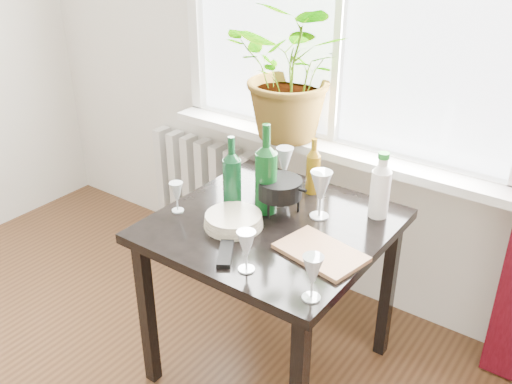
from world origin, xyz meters
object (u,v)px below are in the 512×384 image
Objects in this scene: bottle_amber at (313,166)px; wineglass_far_right at (312,277)px; radiator at (212,187)px; wineglass_back_center at (320,194)px; wine_bottle_right at (266,168)px; wineglass_back_left at (285,166)px; cleaning_bottle at (381,185)px; table at (272,241)px; plate_stack at (233,220)px; tv_remote at (225,254)px; potted_plant at (295,71)px; wine_bottle_left at (232,173)px; wineglass_front_left at (177,197)px; fondue_pot at (279,195)px; cutting_board at (321,253)px; wineglass_front_right at (246,251)px.

wineglass_far_right is (0.37, -0.63, -0.04)m from bottle_amber.
wineglass_back_center is at bearing -26.59° from radiator.
wine_bottle_right is 0.27m from wineglass_back_left.
table is at bearing -137.85° from cleaning_bottle.
wineglass_back_left is at bearing 95.13° from plate_stack.
plate_stack is 1.43× the size of tv_remote.
wineglass_back_left is 0.61m from tv_remote.
potted_plant is at bearing 111.12° from wine_bottle_right.
wineglass_back_center is at bearing 24.47° from wine_bottle_left.
wineglass_back_center is (0.13, 0.14, 0.19)m from table.
wineglass_front_left reaches higher than tv_remote.
radiator is at bearing 122.18° from wineglass_front_left.
wineglass_front_left reaches higher than table.
potted_plant is 0.65m from fondue_pot.
table is 5.28× the size of tv_remote.
cleaning_bottle is 0.59m from plate_stack.
fondue_pot is (0.08, 0.20, 0.05)m from plate_stack.
bottle_amber is 0.82× the size of cutting_board.
cleaning_bottle reaches higher than wineglass_back_center.
tv_remote is (0.14, -0.59, -0.08)m from wineglass_back_left.
wineglass_front_left is at bearing -146.75° from cleaning_bottle.
potted_plant is (-0.27, 0.56, 0.52)m from table.
plate_stack is at bearing -76.35° from potted_plant.
wineglass_front_left is (-0.22, -0.45, -0.03)m from wineglass_back_left.
fondue_pot reaches higher than radiator.
wine_bottle_left reaches higher than cutting_board.
table is at bearing -132.70° from wineglass_back_center.
wineglass_front_left is at bearing -156.42° from table.
wineglass_back_center is at bearing 117.44° from wineglass_far_right.
bottle_amber is at bearing 75.25° from wine_bottle_right.
potted_plant reaches higher than wineglass_far_right.
bottle_amber is (-0.00, 0.31, 0.22)m from table.
radiator is at bearing 163.37° from cleaning_bottle.
cleaning_bottle reaches higher than tv_remote.
wineglass_far_right is at bearing -41.29° from table.
potted_plant is 4.19× the size of wineglass_front_right.
fondue_pot is at bearing 69.25° from plate_stack.
wineglass_front_right is at bearing -64.06° from wine_bottle_right.
wine_bottle_right is at bearing 156.66° from cutting_board.
fondue_pot is (0.82, -0.54, 0.43)m from radiator.
potted_plant reaches higher than bottle_amber.
cleaning_bottle is (0.38, 0.23, -0.05)m from wine_bottle_right.
wine_bottle_left is at bearing 169.50° from cutting_board.
wineglass_back_left reaches higher than radiator.
wineglass_front_left is at bearing -127.28° from bottle_amber.
wineglass_back_center reaches higher than wineglass_front_right.
bottle_amber is 1.38× the size of wineglass_back_left.
wineglass_front_right is 0.13m from tv_remote.
radiator is 2.12× the size of wine_bottle_right.
plate_stack is at bearing -134.82° from fondue_pot.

